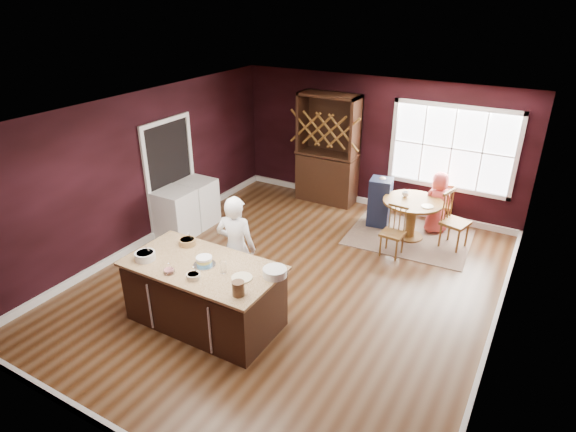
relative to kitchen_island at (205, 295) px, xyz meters
The scene contains 27 objects.
room_shell 1.82m from the kitchen_island, 69.61° to the left, with size 7.00×7.00×7.00m.
window 5.46m from the kitchen_island, 67.50° to the left, with size 2.36×0.10×1.66m, color white, non-canonical shape.
doorway 3.24m from the kitchen_island, 139.33° to the left, with size 0.08×1.26×2.13m, color white, non-canonical shape.
kitchen_island is the anchor object (origin of this frame).
dining_table 4.24m from the kitchen_island, 66.22° to the left, with size 1.08×1.08×0.75m.
baker 0.83m from the kitchen_island, 88.51° to the left, with size 0.60×0.39×1.63m, color white.
layer_cake 0.54m from the kitchen_island, 18.10° to the left, with size 0.30×0.30×0.12m, color white, non-canonical shape.
bowl_blue 0.96m from the kitchen_island, 160.53° to the right, with size 0.28×0.28×0.11m, color silver.
bowl_yellow 0.82m from the kitchen_island, 147.81° to the left, with size 0.24×0.24×0.09m, color #AF7E4E.
bowl_pink 0.67m from the kitchen_island, 122.44° to the right, with size 0.15×0.15×0.06m, color silver.
bowl_olive 0.61m from the kitchen_island, 69.23° to the right, with size 0.18×0.18×0.07m, color beige.
drinking_glass 0.67m from the kitchen_island, ahead, with size 0.08×0.08×0.17m, color white.
dinner_plate 0.81m from the kitchen_island, ahead, with size 0.27×0.27×0.02m, color beige.
white_tub 1.14m from the kitchen_island, 14.34° to the left, with size 0.31×0.31×0.11m, color white.
stoneware_crock 1.05m from the kitchen_island, 21.58° to the right, with size 0.15×0.15×0.18m, color brown.
rug 4.26m from the kitchen_island, 66.22° to the left, with size 2.17×1.68×0.01m, color brown.
chair_east 4.64m from the kitchen_island, 57.52° to the left, with size 0.44×0.42×1.06m, color brown, non-canonical shape.
chair_south 3.49m from the kitchen_island, 62.25° to the left, with size 0.38×0.36×0.90m, color #9A6625, non-canonical shape.
chair_north 5.15m from the kitchen_island, 66.49° to the left, with size 0.38×0.37×0.91m, color brown, non-canonical shape.
seated_woman 4.83m from the kitchen_island, 64.92° to the left, with size 0.58×0.38×1.19m, color #CD4444.
high_chair 4.24m from the kitchen_island, 76.22° to the left, with size 0.40×0.40×1.00m, color black, non-canonical shape.
toddler 4.35m from the kitchen_island, 77.22° to the left, with size 0.18×0.14×0.26m, color #8CA5BF, non-canonical shape.
table_plate 4.26m from the kitchen_island, 61.84° to the left, with size 0.22×0.22×0.02m, color beige.
table_cup 4.29m from the kitchen_island, 69.14° to the left, with size 0.12×0.12×0.09m, color white.
hutch 4.77m from the kitchen_island, 95.02° to the left, with size 1.27×0.53×2.33m, color black.
washer 2.73m from the kitchen_island, 139.91° to the left, with size 0.63×0.61×0.91m, color silver.
dryer 3.18m from the kitchen_island, 131.06° to the left, with size 0.62×0.60×0.90m, color white.
Camera 1 is at (3.16, -5.66, 4.23)m, focal length 30.00 mm.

